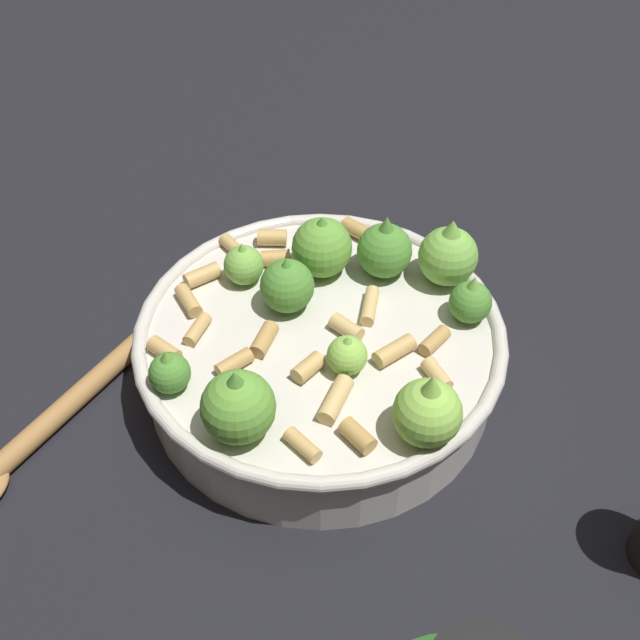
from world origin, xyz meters
TOP-DOWN VIEW (x-y plane):
  - ground_plane at (0.00, 0.00)m, footprint 2.40×2.40m
  - cooking_pan at (0.00, 0.00)m, footprint 0.26×0.26m
  - wooden_spoon at (-0.17, -0.07)m, footprint 0.11×0.23m

SIDE VIEW (x-z plane):
  - ground_plane at x=0.00m, z-range 0.00..0.00m
  - wooden_spoon at x=-0.17m, z-range 0.00..0.02m
  - cooking_pan at x=0.00m, z-range -0.02..0.09m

